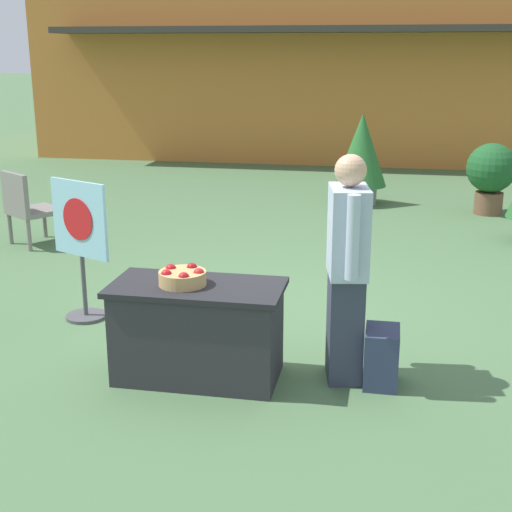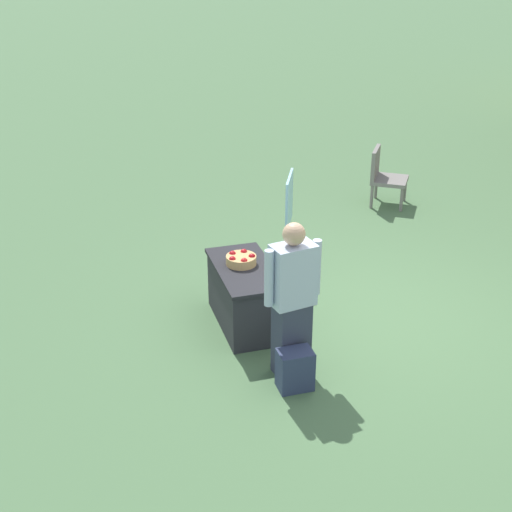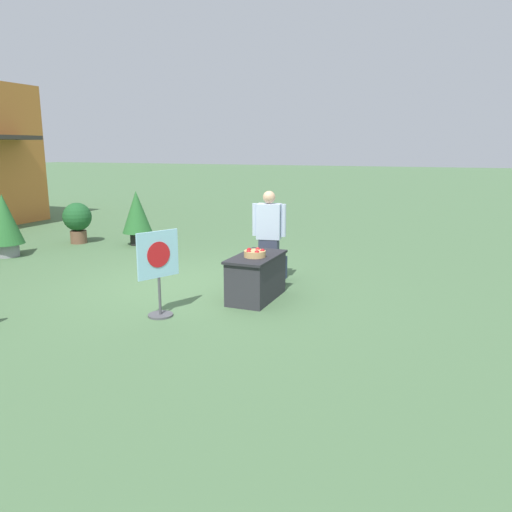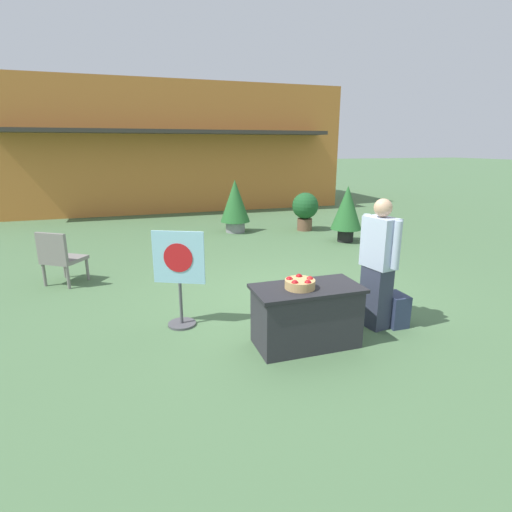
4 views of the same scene
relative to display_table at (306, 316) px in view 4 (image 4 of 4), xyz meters
name	(u,v)px [view 4 (image 4 of 4)]	position (x,y,z in m)	size (l,w,h in m)	color
ground_plane	(285,300)	(0.29, 1.37, -0.36)	(120.00, 120.00, 0.00)	#4C7047
storefront_building	(166,148)	(-0.29, 12.38, 1.81)	(12.28, 5.67, 4.33)	#C67533
display_table	(306,316)	(0.00, 0.00, 0.00)	(1.24, 0.63, 0.71)	#2D2D33
apple_basket	(300,283)	(-0.10, -0.02, 0.41)	(0.34, 0.34, 0.13)	tan
person_visitor	(378,264)	(1.05, 0.18, 0.48)	(0.33, 0.60, 1.65)	#33384C
backpack	(395,310)	(1.32, 0.13, -0.15)	(0.24, 0.34, 0.42)	#2D3856
poster_board	(179,274)	(-1.31, 0.96, 0.34)	(0.61, 0.36, 1.25)	#4C4C51
patio_chair	(60,256)	(-3.00, 3.15, 0.14)	(0.76, 0.76, 0.92)	gray
potted_plant_far_right	(235,203)	(0.86, 6.38, 0.42)	(0.79, 0.79, 1.40)	gray
potted_plant_near_right	(305,208)	(2.74, 6.02, 0.25)	(0.71, 0.71, 1.03)	brown
potted_plant_far_left	(347,210)	(3.12, 4.48, 0.42)	(0.74, 0.74, 1.35)	black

